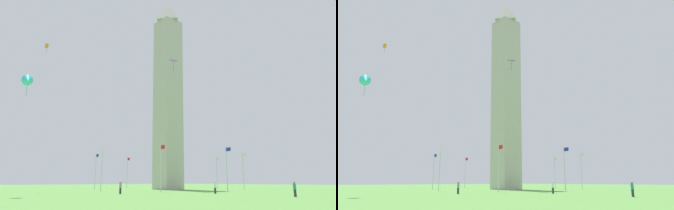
% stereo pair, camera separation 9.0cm
% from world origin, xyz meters
% --- Properties ---
extents(ground_plane, '(260.00, 260.00, 0.00)m').
position_xyz_m(ground_plane, '(0.00, 0.00, 0.00)').
color(ground_plane, '#548C3D').
extents(obelisk_monument, '(4.87, 4.87, 44.23)m').
position_xyz_m(obelisk_monument, '(0.00, 0.00, 22.11)').
color(obelisk_monument, '#B7B2A8').
rests_on(obelisk_monument, ground).
extents(flagpole_n, '(1.12, 0.14, 7.65)m').
position_xyz_m(flagpole_n, '(15.98, 0.00, 4.21)').
color(flagpole_n, silver).
rests_on(flagpole_n, ground).
extents(flagpole_ne, '(1.12, 0.14, 7.65)m').
position_xyz_m(flagpole_ne, '(11.32, 11.26, 4.21)').
color(flagpole_ne, silver).
rests_on(flagpole_ne, ground).
extents(flagpole_e, '(1.12, 0.14, 7.65)m').
position_xyz_m(flagpole_e, '(0.06, 15.92, 4.21)').
color(flagpole_e, silver).
rests_on(flagpole_e, ground).
extents(flagpole_se, '(1.12, 0.14, 7.65)m').
position_xyz_m(flagpole_se, '(-11.19, 11.26, 4.21)').
color(flagpole_se, silver).
rests_on(flagpole_se, ground).
extents(flagpole_s, '(1.12, 0.14, 7.65)m').
position_xyz_m(flagpole_s, '(-15.86, 0.00, 4.21)').
color(flagpole_s, silver).
rests_on(flagpole_s, ground).
extents(flagpole_sw, '(1.12, 0.14, 7.65)m').
position_xyz_m(flagpole_sw, '(-11.19, -11.26, 4.21)').
color(flagpole_sw, silver).
rests_on(flagpole_sw, ground).
extents(flagpole_w, '(1.12, 0.14, 7.65)m').
position_xyz_m(flagpole_w, '(0.06, -15.92, 4.21)').
color(flagpole_w, silver).
rests_on(flagpole_w, ground).
extents(flagpole_nw, '(1.12, 0.14, 7.65)m').
position_xyz_m(flagpole_nw, '(11.32, -11.26, 4.21)').
color(flagpole_nw, silver).
rests_on(flagpole_nw, ground).
extents(person_gray_shirt, '(0.32, 0.32, 1.77)m').
position_xyz_m(person_gray_shirt, '(13.85, -20.47, 0.88)').
color(person_gray_shirt, '#2D2D38').
rests_on(person_gray_shirt, ground).
extents(person_teal_shirt, '(0.32, 0.32, 1.65)m').
position_xyz_m(person_teal_shirt, '(33.52, -10.33, 0.82)').
color(person_teal_shirt, '#2D2D38').
rests_on(person_teal_shirt, ground).
extents(person_white_shirt, '(0.32, 0.32, 1.78)m').
position_xyz_m(person_white_shirt, '(21.70, -9.96, 0.89)').
color(person_white_shirt, '#2D2D38').
rests_on(person_white_shirt, ground).
extents(kite_cyan_delta, '(1.89, 1.64, 2.82)m').
position_xyz_m(kite_cyan_delta, '(11.65, -33.30, 13.98)').
color(kite_cyan_delta, '#33C6D1').
extents(kite_orange_box, '(0.79, 0.59, 1.84)m').
position_xyz_m(kite_orange_box, '(-8.62, -25.08, 28.41)').
color(kite_orange_box, orange).
extents(kite_purple_diamond, '(1.87, 1.91, 2.37)m').
position_xyz_m(kite_purple_diamond, '(8.53, -5.87, 24.94)').
color(kite_purple_diamond, purple).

